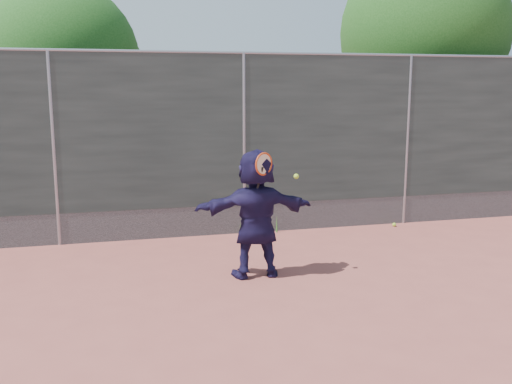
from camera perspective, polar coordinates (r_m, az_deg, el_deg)
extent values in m
plane|color=#9E4C42|center=(6.58, 5.85, -11.54)|extent=(80.00, 80.00, 0.00)
imported|color=#1A153A|center=(7.39, 0.00, -2.15)|extent=(1.58, 0.54, 1.69)
sphere|color=#A6D52F|center=(10.49, 13.65, -3.19)|extent=(0.07, 0.07, 0.07)
cube|color=#38423D|center=(9.49, -1.23, 6.19)|extent=(20.00, 0.04, 2.50)
cube|color=slate|center=(9.72, -1.19, -2.67)|extent=(20.00, 0.03, 0.50)
cylinder|color=gray|center=(9.48, -1.26, 13.74)|extent=(20.00, 0.05, 0.05)
cylinder|color=gray|center=(9.31, -19.56, 3.96)|extent=(0.06, 0.06, 3.00)
cylinder|color=gray|center=(9.51, -1.22, 4.68)|extent=(0.06, 0.06, 3.00)
cylinder|color=gray|center=(10.59, 14.86, 4.93)|extent=(0.06, 0.06, 3.00)
torus|color=#BE3A11|center=(7.10, 0.79, 2.82)|extent=(0.27, 0.17, 0.29)
cylinder|color=beige|center=(7.10, 0.79, 2.82)|extent=(0.22, 0.13, 0.25)
cylinder|color=black|center=(7.13, 0.35, 1.24)|extent=(0.09, 0.13, 0.33)
sphere|color=#A6D52F|center=(7.35, 4.05, 1.58)|extent=(0.07, 0.07, 0.07)
cylinder|color=#382314|center=(13.25, 15.92, 5.06)|extent=(0.28, 0.28, 2.60)
sphere|color=#23561C|center=(13.25, 16.43, 14.96)|extent=(3.60, 3.60, 3.60)
sphere|color=#23561C|center=(13.77, 18.57, 13.16)|extent=(2.52, 2.52, 2.52)
cylinder|color=#382314|center=(12.33, -18.22, 3.62)|extent=(0.28, 0.28, 2.20)
sphere|color=#23561C|center=(12.26, -18.75, 12.58)|extent=(3.00, 3.00, 3.00)
sphere|color=#23561C|center=(12.42, -15.78, 11.32)|extent=(2.10, 2.10, 2.10)
cone|color=#387226|center=(9.69, 0.41, -3.44)|extent=(0.03, 0.03, 0.26)
cone|color=#387226|center=(9.78, 2.09, -3.19)|extent=(0.03, 0.03, 0.30)
cone|color=#387226|center=(9.59, -1.58, -3.70)|extent=(0.03, 0.03, 0.22)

